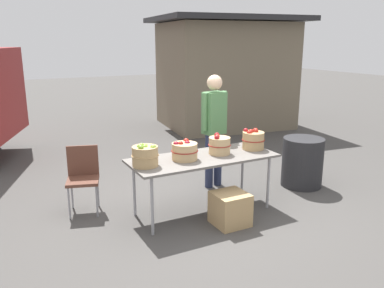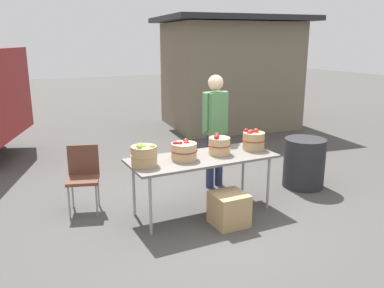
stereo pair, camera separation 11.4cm
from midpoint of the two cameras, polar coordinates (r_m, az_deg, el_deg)
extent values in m
plane|color=#474442|center=(5.34, 0.90, -9.59)|extent=(40.00, 40.00, 0.00)
cube|color=slate|center=(5.08, 0.94, -2.02)|extent=(1.90, 0.76, 0.03)
cylinder|color=#99999E|center=(4.62, -6.43, -8.81)|extent=(0.04, 0.04, 0.72)
cylinder|color=#99999E|center=(5.40, 10.26, -5.43)|extent=(0.04, 0.04, 0.72)
cylinder|color=#99999E|center=(5.15, -8.90, -6.39)|extent=(0.04, 0.04, 0.72)
cylinder|color=#99999E|center=(5.85, 6.66, -3.68)|extent=(0.04, 0.04, 0.72)
cylinder|color=tan|center=(4.72, -7.41, -1.75)|extent=(0.31, 0.31, 0.24)
torus|color=tan|center=(4.72, -7.42, -1.62)|extent=(0.33, 0.33, 0.01)
sphere|color=#7AA833|center=(4.61, -8.03, -0.56)|extent=(0.06, 0.06, 0.06)
sphere|color=#7AA833|center=(4.69, -7.47, -0.54)|extent=(0.08, 0.08, 0.08)
sphere|color=#7AA833|center=(4.73, -7.92, -0.28)|extent=(0.07, 0.07, 0.07)
sphere|color=#9EC647|center=(4.75, -7.38, -0.33)|extent=(0.07, 0.07, 0.07)
sphere|color=#9EC647|center=(4.65, -6.25, -0.51)|extent=(0.08, 0.08, 0.08)
sphere|color=#7AA833|center=(4.69, -8.17, -0.40)|extent=(0.07, 0.07, 0.07)
cylinder|color=tan|center=(4.94, -1.72, -1.07)|extent=(0.32, 0.32, 0.21)
torus|color=maroon|center=(4.94, -1.72, -0.95)|extent=(0.34, 0.34, 0.01)
sphere|color=#B22319|center=(5.03, -1.48, 0.40)|extent=(0.07, 0.07, 0.07)
sphere|color=maroon|center=(4.89, -2.96, -0.04)|extent=(0.08, 0.08, 0.08)
sphere|color=#B22319|center=(4.89, -2.29, 0.04)|extent=(0.07, 0.07, 0.07)
sphere|color=maroon|center=(4.94, -1.34, 0.05)|extent=(0.08, 0.08, 0.08)
cylinder|color=tan|center=(5.19, 3.33, -0.23)|extent=(0.28, 0.28, 0.22)
torus|color=maroon|center=(5.19, 3.34, -0.12)|extent=(0.30, 0.30, 0.01)
sphere|color=#B22319|center=(5.20, 3.02, 1.07)|extent=(0.07, 0.07, 0.07)
sphere|color=maroon|center=(5.09, 2.93, 0.90)|extent=(0.06, 0.06, 0.06)
sphere|color=maroon|center=(5.25, 2.97, 1.28)|extent=(0.07, 0.07, 0.07)
sphere|color=#B22319|center=(5.10, 2.94, 0.93)|extent=(0.07, 0.07, 0.07)
cylinder|color=tan|center=(5.47, 8.17, 0.49)|extent=(0.29, 0.29, 0.24)
torus|color=maroon|center=(5.47, 8.18, 0.61)|extent=(0.31, 0.31, 0.01)
sphere|color=#B22319|center=(5.38, 7.64, 1.56)|extent=(0.08, 0.08, 0.08)
sphere|color=#B22319|center=(5.44, 7.86, 1.73)|extent=(0.07, 0.07, 0.07)
sphere|color=#B22319|center=(5.46, 8.56, 1.86)|extent=(0.06, 0.06, 0.06)
sphere|color=#B22319|center=(5.54, 8.49, 1.92)|extent=(0.07, 0.07, 0.07)
sphere|color=maroon|center=(5.48, 7.10, 1.94)|extent=(0.07, 0.07, 0.07)
cylinder|color=#262D4C|center=(6.14, 3.19, -2.17)|extent=(0.12, 0.12, 0.83)
cylinder|color=#262D4C|center=(6.03, 1.93, -2.46)|extent=(0.12, 0.12, 0.83)
cube|color=#4C7F4C|center=(5.91, 2.64, 4.46)|extent=(0.34, 0.27, 0.62)
sphere|color=beige|center=(5.85, 2.70, 8.77)|extent=(0.23, 0.23, 0.23)
cylinder|color=#4C7F4C|center=(6.02, 3.99, 4.96)|extent=(0.09, 0.09, 0.56)
cylinder|color=#4C7F4C|center=(5.79, 1.25, 4.60)|extent=(0.09, 0.09, 0.56)
cube|color=black|center=(7.99, -25.70, 8.80)|extent=(0.66, 1.67, 0.80)
cube|color=#726651|center=(10.46, 4.35, 9.78)|extent=(3.28, 2.76, 2.60)
cube|color=#262628|center=(10.43, 4.50, 17.35)|extent=(3.84, 3.32, 0.12)
cube|color=white|center=(9.54, 9.06, 10.37)|extent=(1.39, 0.22, 0.90)
cube|color=brown|center=(5.35, -15.94, -5.06)|extent=(0.50, 0.50, 0.04)
cube|color=brown|center=(5.45, -15.94, -2.25)|extent=(0.39, 0.15, 0.40)
cylinder|color=gray|center=(5.29, -17.77, -8.09)|extent=(0.02, 0.02, 0.42)
cylinder|color=gray|center=(5.26, -14.07, -7.97)|extent=(0.02, 0.02, 0.42)
cylinder|color=gray|center=(5.60, -17.36, -6.76)|extent=(0.02, 0.02, 0.42)
cylinder|color=gray|center=(5.57, -13.87, -6.64)|extent=(0.02, 0.02, 0.42)
cylinder|color=#262628|center=(6.33, 15.02, -2.52)|extent=(0.62, 0.62, 0.75)
cube|color=tan|center=(4.93, 4.81, -9.23)|extent=(0.40, 0.40, 0.40)
camera|label=1|loc=(0.06, -90.61, -0.16)|focal=37.26mm
camera|label=2|loc=(0.06, 89.39, 0.16)|focal=37.26mm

